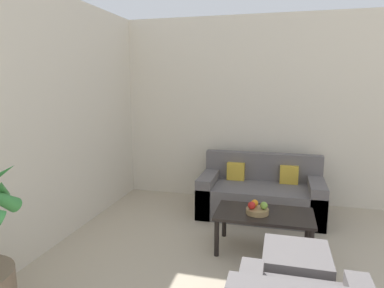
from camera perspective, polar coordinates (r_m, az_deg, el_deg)
wall_back at (r=5.24m, az=27.99°, el=4.61°), size 8.67×0.06×2.70m
sofa_loveseat at (r=4.73m, az=11.35°, el=-8.29°), size 1.60×0.82×0.78m
coffee_table at (r=3.72m, az=11.92°, el=-11.94°), size 1.00×0.56×0.42m
fruit_bowl at (r=3.66m, az=10.83°, el=-10.93°), size 0.23×0.23×0.06m
apple_red at (r=3.61m, az=9.91°, el=-10.05°), size 0.08×0.08×0.08m
apple_green at (r=3.63m, az=11.89°, el=-10.01°), size 0.08×0.08×0.08m
orange_fruit at (r=3.69m, az=10.41°, el=-9.66°), size 0.07×0.07×0.07m
ottoman at (r=3.10m, az=16.84°, el=-20.06°), size 0.53×0.53×0.42m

